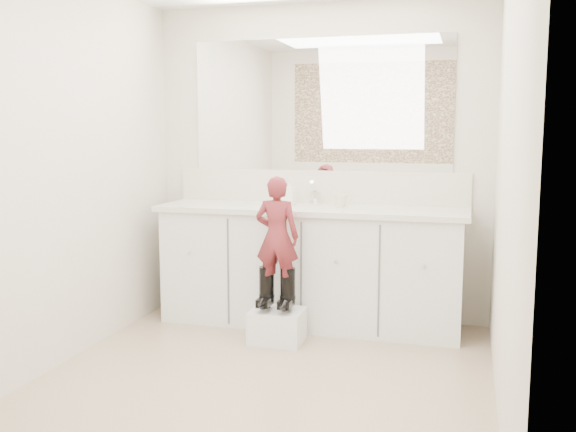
% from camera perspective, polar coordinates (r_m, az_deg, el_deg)
% --- Properties ---
extents(floor, '(3.00, 3.00, 0.00)m').
position_cam_1_polar(floor, '(3.81, -2.57, -14.79)').
color(floor, '#937C60').
rests_on(floor, ground).
extents(wall_back, '(2.60, 0.00, 2.60)m').
position_cam_1_polar(wall_back, '(4.97, 2.81, 4.76)').
color(wall_back, beige).
rests_on(wall_back, floor).
extents(wall_front, '(2.60, 0.00, 2.60)m').
position_cam_1_polar(wall_front, '(2.16, -15.37, 0.61)').
color(wall_front, beige).
rests_on(wall_front, floor).
extents(wall_left, '(0.00, 3.00, 3.00)m').
position_cam_1_polar(wall_left, '(4.13, -20.12, 3.68)').
color(wall_left, beige).
rests_on(wall_left, floor).
extents(wall_right, '(0.00, 3.00, 3.00)m').
position_cam_1_polar(wall_right, '(3.35, 18.94, 2.91)').
color(wall_right, beige).
rests_on(wall_right, floor).
extents(vanity_cabinet, '(2.20, 0.55, 0.85)m').
position_cam_1_polar(vanity_cabinet, '(4.81, 2.01, -4.67)').
color(vanity_cabinet, silver).
rests_on(vanity_cabinet, floor).
extents(countertop, '(2.28, 0.58, 0.04)m').
position_cam_1_polar(countertop, '(4.72, 2.00, 0.58)').
color(countertop, beige).
rests_on(countertop, vanity_cabinet).
extents(backsplash, '(2.28, 0.03, 0.25)m').
position_cam_1_polar(backsplash, '(4.97, 2.76, 2.62)').
color(backsplash, beige).
rests_on(backsplash, countertop).
extents(mirror, '(2.00, 0.02, 1.00)m').
position_cam_1_polar(mirror, '(4.95, 2.82, 9.84)').
color(mirror, white).
rests_on(mirror, wall_back).
extents(dot_panel, '(2.00, 0.01, 1.20)m').
position_cam_1_polar(dot_panel, '(2.16, -15.67, 12.55)').
color(dot_panel, '#472819').
rests_on(dot_panel, wall_front).
extents(faucet, '(0.08, 0.08, 0.10)m').
position_cam_1_polar(faucet, '(4.87, 2.46, 1.63)').
color(faucet, silver).
rests_on(faucet, countertop).
extents(cup, '(0.11, 0.11, 0.09)m').
position_cam_1_polar(cup, '(4.72, 4.71, 1.38)').
color(cup, beige).
rests_on(cup, countertop).
extents(soap_bottle, '(0.10, 0.10, 0.20)m').
position_cam_1_polar(soap_bottle, '(4.83, 0.06, 2.17)').
color(soap_bottle, white).
rests_on(soap_bottle, countertop).
extents(step_stool, '(0.36, 0.30, 0.23)m').
position_cam_1_polar(step_stool, '(4.47, -0.97, -9.74)').
color(step_stool, white).
rests_on(step_stool, floor).
extents(boot_left, '(0.11, 0.20, 0.30)m').
position_cam_1_polar(boot_left, '(4.42, -1.91, -6.42)').
color(boot_left, black).
rests_on(boot_left, step_stool).
extents(boot_right, '(0.11, 0.20, 0.30)m').
position_cam_1_polar(boot_right, '(4.38, -0.03, -6.55)').
color(boot_right, black).
rests_on(boot_right, step_stool).
extents(toddler, '(0.30, 0.20, 0.82)m').
position_cam_1_polar(toddler, '(4.33, -0.98, -1.84)').
color(toddler, '#AC353F').
rests_on(toddler, step_stool).
extents(toothbrush, '(0.14, 0.01, 0.06)m').
position_cam_1_polar(toothbrush, '(4.29, -0.09, -0.04)').
color(toothbrush, '#DD569F').
rests_on(toothbrush, toddler).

